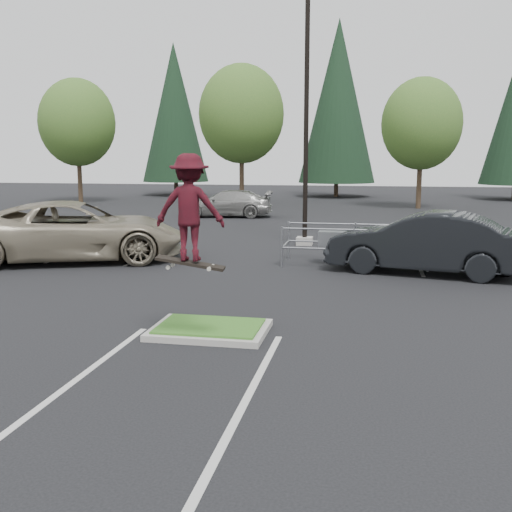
% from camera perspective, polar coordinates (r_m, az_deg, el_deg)
% --- Properties ---
extents(ground, '(120.00, 120.00, 0.00)m').
position_cam_1_polar(ground, '(11.67, -4.42, -7.32)').
color(ground, black).
rests_on(ground, ground).
extents(grass_median, '(2.20, 1.60, 0.16)m').
position_cam_1_polar(grass_median, '(11.65, -4.42, -6.95)').
color(grass_median, gray).
rests_on(grass_median, ground).
extents(stall_lines, '(22.62, 17.60, 0.01)m').
position_cam_1_polar(stall_lines, '(17.67, -3.50, -1.52)').
color(stall_lines, beige).
rests_on(stall_lines, ground).
extents(light_pole, '(0.70, 0.60, 10.12)m').
position_cam_1_polar(light_pole, '(22.93, 4.80, 12.42)').
color(light_pole, gray).
rests_on(light_pole, ground).
extents(decid_a, '(5.44, 5.44, 8.91)m').
position_cam_1_polar(decid_a, '(45.94, -16.65, 11.84)').
color(decid_a, '#38281C').
rests_on(decid_a, ground).
extents(decid_b, '(5.89, 5.89, 9.64)m').
position_cam_1_polar(decid_b, '(42.35, -1.39, 13.08)').
color(decid_b, '#38281C').
rests_on(decid_b, ground).
extents(decid_c, '(5.12, 5.12, 8.38)m').
position_cam_1_polar(decid_c, '(40.76, 15.48, 11.78)').
color(decid_c, '#38281C').
rests_on(decid_c, ground).
extents(conif_a, '(5.72, 5.72, 13.00)m').
position_cam_1_polar(conif_a, '(53.66, -7.76, 13.37)').
color(conif_a, '#38281C').
rests_on(conif_a, ground).
extents(conif_b, '(6.38, 6.38, 14.50)m').
position_cam_1_polar(conif_b, '(51.55, 7.81, 14.37)').
color(conif_b, '#38281C').
rests_on(conif_b, ground).
extents(cart_corral, '(4.42, 1.60, 1.25)m').
position_cam_1_polar(cart_corral, '(18.97, 7.85, 1.56)').
color(cart_corral, gray).
rests_on(cart_corral, ground).
extents(skateboarder, '(1.23, 0.78, 1.99)m').
position_cam_1_polar(skateboarder, '(10.27, -6.35, 4.54)').
color(skateboarder, black).
rests_on(skateboarder, ground).
extents(car_l_tan, '(7.70, 5.51, 1.95)m').
position_cam_1_polar(car_l_tan, '(20.28, -17.06, 2.28)').
color(car_l_tan, gray).
rests_on(car_l_tan, ground).
extents(car_r_charc, '(5.73, 3.00, 1.80)m').
position_cam_1_polar(car_r_charc, '(18.00, 15.65, 1.24)').
color(car_r_charc, black).
rests_on(car_r_charc, ground).
extents(car_far_silver, '(5.33, 2.61, 1.49)m').
position_cam_1_polar(car_far_silver, '(33.82, -2.78, 5.01)').
color(car_far_silver, gray).
rests_on(car_far_silver, ground).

